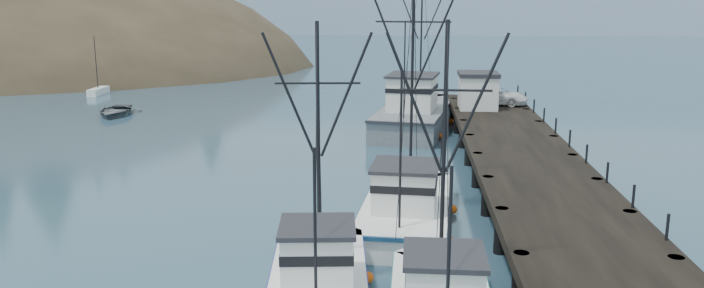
# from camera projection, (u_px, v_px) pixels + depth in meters

# --- Properties ---
(pier) EXTENTS (6.00, 44.00, 2.00)m
(pier) POSITION_uv_depth(u_px,v_px,m) (525.00, 159.00, 38.21)
(pier) COLOR black
(pier) RESTS_ON ground
(distant_ridge) EXTENTS (360.00, 40.00, 26.00)m
(distant_ridge) POSITION_uv_depth(u_px,v_px,m) (416.00, 31.00, 188.70)
(distant_ridge) COLOR #9EB2C6
(distant_ridge) RESTS_ON ground
(distant_ridge_far) EXTENTS (180.00, 25.00, 18.00)m
(distant_ridge_far) POSITION_uv_depth(u_px,v_px,m) (249.00, 27.00, 207.07)
(distant_ridge_far) COLOR silver
(distant_ridge_far) RESTS_ON ground
(moored_sailboats) EXTENTS (21.89, 20.74, 6.35)m
(moored_sailboats) POSITION_uv_depth(u_px,v_px,m) (80.00, 79.00, 83.90)
(moored_sailboats) COLOR white
(moored_sailboats) RESTS_ON ground
(trawler_mid) EXTENTS (4.24, 10.18, 10.20)m
(trawler_mid) POSITION_uv_depth(u_px,v_px,m) (319.00, 277.00, 24.59)
(trawler_mid) COLOR white
(trawler_mid) RESTS_ON ground
(trawler_far) EXTENTS (4.89, 12.45, 12.52)m
(trawler_far) POSITION_uv_depth(u_px,v_px,m) (408.00, 206.00, 32.76)
(trawler_far) COLOR white
(trawler_far) RESTS_ON ground
(work_vessel) EXTENTS (7.36, 16.76, 13.79)m
(work_vessel) POSITION_uv_depth(u_px,v_px,m) (416.00, 113.00, 55.42)
(work_vessel) COLOR slate
(work_vessel) RESTS_ON ground
(pier_shed) EXTENTS (3.00, 3.20, 2.80)m
(pier_shed) POSITION_uv_depth(u_px,v_px,m) (478.00, 90.00, 52.48)
(pier_shed) COLOR silver
(pier_shed) RESTS_ON pier
(pickup_truck) EXTENTS (5.34, 3.80, 1.35)m
(pickup_truck) POSITION_uv_depth(u_px,v_px,m) (497.00, 96.00, 54.55)
(pickup_truck) COLOR silver
(pickup_truck) RESTS_ON pier
(motorboat) EXTENTS (4.51, 5.88, 1.13)m
(motorboat) POSITION_uv_depth(u_px,v_px,m) (115.00, 115.00, 61.13)
(motorboat) COLOR #4E5457
(motorboat) RESTS_ON ground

